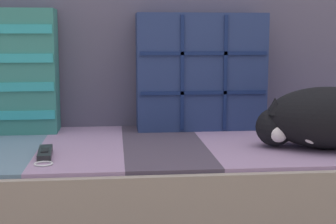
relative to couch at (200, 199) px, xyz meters
The scene contains 5 objects.
couch is the anchor object (origin of this frame).
sofa_backrest 0.57m from the couch, 90.00° to the left, with size 2.04×0.14×0.53m.
throw_pillow_quilted 0.44m from the couch, 80.75° to the left, with size 0.44×0.14×0.40m.
sleeping_cat 0.47m from the couch, 27.31° to the right, with size 0.42×0.30×0.18m.
game_remote_near 0.54m from the couch, 156.97° to the right, with size 0.06×0.19×0.02m.
Camera 1 is at (-0.27, -1.43, 0.72)m, focal length 55.00 mm.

